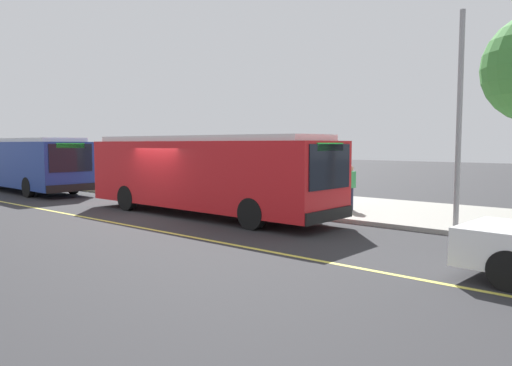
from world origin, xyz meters
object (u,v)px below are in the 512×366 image
pedestrian_commuter (350,185)px  route_sign_post (310,162)px  waiting_bench (300,191)px  transit_bus_main (205,172)px  transit_bus_second (23,162)px

pedestrian_commuter → route_sign_post: bearing=-144.6°
waiting_bench → route_sign_post: bearing=-46.2°
transit_bus_main → transit_bus_second: same height
waiting_bench → route_sign_post: 2.89m
transit_bus_second → pedestrian_commuter: transit_bus_second is taller
transit_bus_second → pedestrian_commuter: bearing=12.2°
transit_bus_second → pedestrian_commuter: 19.02m
pedestrian_commuter → transit_bus_second: bearing=-167.8°
transit_bus_second → route_sign_post: same height
transit_bus_second → waiting_bench: size_ratio=7.38×
transit_bus_second → waiting_bench: transit_bus_second is taller
route_sign_post → pedestrian_commuter: size_ratio=1.66×
transit_bus_main → pedestrian_commuter: 5.49m
waiting_bench → transit_bus_main: bearing=-101.2°
transit_bus_main → waiting_bench: 4.93m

